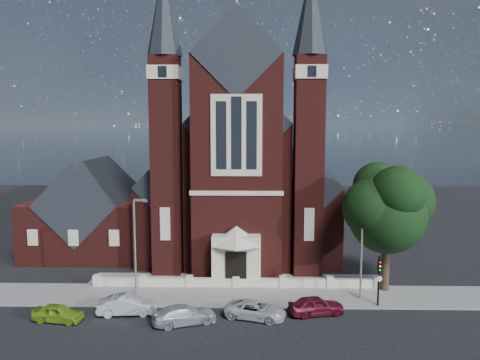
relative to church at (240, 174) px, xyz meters
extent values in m
plane|color=black|center=(0.00, -7.94, -8.19)|extent=(120.00, 120.00, 0.00)
cube|color=gray|center=(0.00, -18.44, -8.19)|extent=(60.00, 5.00, 0.12)
cube|color=gray|center=(0.00, -14.44, -8.19)|extent=(26.00, 3.00, 0.14)
cube|color=#C3B59B|center=(0.00, -16.44, -8.19)|extent=(24.00, 0.40, 0.90)
cube|color=#4C1814|center=(0.00, 2.06, -1.19)|extent=(10.00, 30.00, 14.00)
cube|color=black|center=(0.00, 2.06, 5.81)|extent=(10.00, 30.20, 10.00)
cube|color=#4C1814|center=(-7.50, 1.06, -4.19)|extent=(5.00, 26.00, 8.00)
cube|color=#4C1814|center=(7.50, 1.06, -4.19)|extent=(5.00, 26.00, 8.00)
cube|color=black|center=(-7.50, 1.06, -0.19)|extent=(5.01, 26.20, 5.01)
cube|color=black|center=(7.50, 1.06, -0.19)|extent=(5.01, 26.20, 5.01)
cube|color=#4C1814|center=(0.00, -13.44, 1.81)|extent=(8.00, 3.00, 20.00)
cube|color=black|center=(0.00, -13.44, 11.81)|extent=(8.00, 3.20, 8.00)
cube|color=#C3B59B|center=(0.00, -14.99, 4.81)|extent=(4.40, 0.15, 7.00)
cube|color=black|center=(0.00, -15.06, 5.01)|extent=(0.90, 0.08, 6.20)
cube|color=#C3B59B|center=(0.00, -15.44, -5.99)|extent=(4.20, 2.00, 4.40)
cube|color=black|center=(0.00, -16.49, -6.59)|extent=(1.80, 0.12, 3.20)
cone|color=#C3B59B|center=(0.00, -15.44, -3.79)|extent=(4.60, 4.60, 1.60)
cube|color=#C3B59B|center=(0.00, -13.44, 16.41)|extent=(0.15, 0.15, 1.60)
cube|color=#4C1814|center=(-6.50, -12.44, 1.81)|extent=(2.60, 2.60, 20.00)
cube|color=#C3B59B|center=(-6.50, -12.44, 10.31)|extent=(2.80, 2.80, 1.20)
cone|color=black|center=(-6.50, -12.44, 15.81)|extent=(3.20, 3.20, 8.00)
cube|color=#4C1814|center=(6.50, -12.44, 1.81)|extent=(2.60, 2.60, 20.00)
cube|color=#C3B59B|center=(6.50, -12.44, 10.31)|extent=(2.80, 2.80, 1.20)
cone|color=black|center=(6.50, -12.44, 15.81)|extent=(3.20, 3.20, 8.00)
cube|color=#4C1814|center=(-16.00, -4.94, -5.19)|extent=(12.00, 12.00, 6.00)
cube|color=black|center=(-16.00, -4.94, -2.19)|extent=(8.49, 12.20, 8.49)
cylinder|color=black|center=(12.50, -16.94, -5.69)|extent=(0.70, 0.70, 5.00)
sphere|color=black|center=(12.50, -16.94, -1.69)|extent=(6.40, 6.40, 6.40)
sphere|color=black|center=(12.90, -18.14, 0.31)|extent=(4.40, 4.40, 4.40)
cylinder|color=gray|center=(-8.00, -18.94, -4.19)|extent=(0.16, 0.16, 8.00)
cube|color=gray|center=(-7.50, -18.94, -0.19)|extent=(1.00, 0.15, 0.18)
cube|color=gray|center=(-7.10, -18.94, -0.27)|extent=(0.35, 0.22, 0.12)
cylinder|color=gray|center=(10.00, -18.94, -4.19)|extent=(0.16, 0.16, 8.00)
cube|color=gray|center=(10.50, -18.94, -0.19)|extent=(1.00, 0.15, 0.18)
cube|color=gray|center=(10.90, -18.94, -0.27)|extent=(0.35, 0.22, 0.12)
cylinder|color=black|center=(11.00, -20.44, -6.19)|extent=(0.14, 0.14, 4.00)
cube|color=black|center=(11.00, -20.59, -4.89)|extent=(0.28, 0.22, 0.90)
sphere|color=red|center=(11.00, -20.72, -4.59)|extent=(0.14, 0.14, 0.14)
sphere|color=#CC8C0C|center=(11.00, -20.72, -4.89)|extent=(0.14, 0.14, 0.14)
sphere|color=#0C9919|center=(11.00, -20.72, -5.19)|extent=(0.14, 0.14, 0.14)
imported|color=#7EA621|center=(-12.42, -23.61, -7.57)|extent=(3.80, 1.97, 1.24)
imported|color=#B5B8BD|center=(-7.83, -22.27, -7.48)|extent=(4.41, 1.89, 1.41)
imported|color=#A0A3A8|center=(-3.42, -23.79, -7.53)|extent=(4.87, 3.25, 1.31)
imported|color=silver|center=(1.59, -22.75, -7.57)|extent=(4.83, 3.21, 1.23)
imported|color=#5B0F1F|center=(6.05, -22.04, -7.49)|extent=(4.36, 2.53, 1.39)
camera|label=1|loc=(1.16, -55.14, 5.64)|focal=35.00mm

